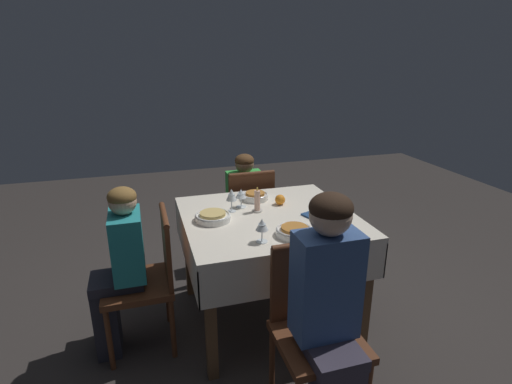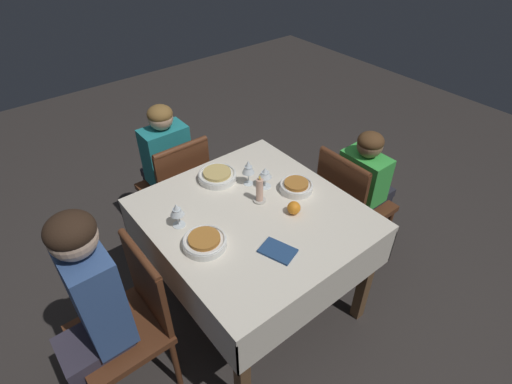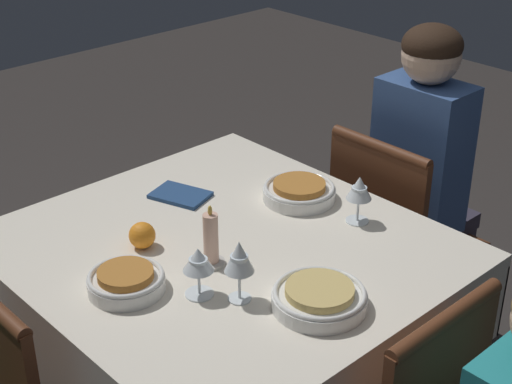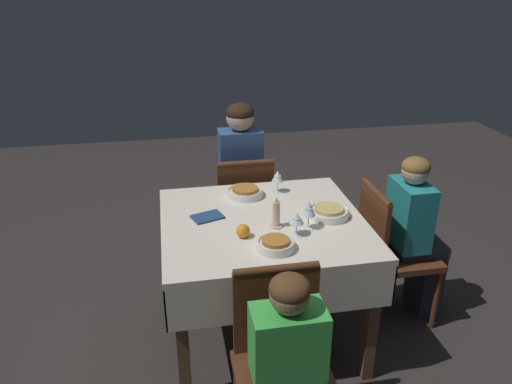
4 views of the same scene
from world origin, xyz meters
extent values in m
plane|color=#332D2B|center=(0.00, 0.00, 0.00)|extent=(8.00, 8.00, 0.00)
cube|color=silver|center=(0.00, 0.00, 0.76)|extent=(1.11, 1.04, 0.04)
cube|color=silver|center=(0.00, 0.52, 0.63)|extent=(1.11, 0.01, 0.23)
cube|color=silver|center=(0.00, -0.52, 0.63)|extent=(1.11, 0.01, 0.23)
cube|color=silver|center=(0.55, 0.00, 0.63)|extent=(0.01, 1.04, 0.23)
cube|color=silver|center=(-0.55, 0.00, 0.63)|extent=(0.01, 1.04, 0.23)
cube|color=brown|center=(0.49, 0.45, 0.37)|extent=(0.06, 0.06, 0.74)
cube|color=brown|center=(-0.49, 0.45, 0.37)|extent=(0.06, 0.06, 0.74)
cube|color=brown|center=(0.49, -0.45, 0.37)|extent=(0.06, 0.06, 0.74)
cube|color=brown|center=(-0.49, -0.45, 0.37)|extent=(0.06, 0.06, 0.74)
cube|color=#562D19|center=(-0.01, -0.83, 0.43)|extent=(0.42, 0.42, 0.04)
cube|color=#562D19|center=(-0.01, -0.64, 0.66)|extent=(0.38, 0.03, 0.42)
cylinder|color=#562D19|center=(-0.01, -0.64, 0.88)|extent=(0.37, 0.04, 0.04)
cylinder|color=#562D19|center=(-0.19, -1.01, 0.21)|extent=(0.03, 0.03, 0.41)
cylinder|color=#562D19|center=(0.17, -1.01, 0.21)|extent=(0.03, 0.03, 0.41)
cylinder|color=#562D19|center=(-0.19, -0.65, 0.21)|extent=(0.03, 0.03, 0.41)
cylinder|color=#562D19|center=(0.17, -0.65, 0.21)|extent=(0.03, 0.03, 0.41)
cube|color=#562D19|center=(-0.86, -0.04, 0.43)|extent=(0.42, 0.42, 0.04)
cube|color=#562D19|center=(-0.67, -0.04, 0.66)|extent=(0.03, 0.38, 0.42)
cylinder|color=#562D19|center=(-0.67, -0.04, 0.88)|extent=(0.04, 0.37, 0.04)
cylinder|color=#562D19|center=(-1.05, 0.14, 0.21)|extent=(0.03, 0.03, 0.41)
cylinder|color=#562D19|center=(-1.05, -0.22, 0.21)|extent=(0.03, 0.03, 0.41)
cylinder|color=#562D19|center=(-0.68, 0.14, 0.21)|extent=(0.03, 0.03, 0.41)
cylinder|color=#562D19|center=(-0.68, -0.22, 0.21)|extent=(0.03, 0.03, 0.41)
cube|color=#562D19|center=(0.07, 0.83, 0.43)|extent=(0.42, 0.42, 0.04)
cube|color=#562D19|center=(0.07, 0.64, 0.66)|extent=(0.38, 0.03, 0.42)
cylinder|color=#562D19|center=(0.07, 0.64, 0.88)|extent=(0.37, 0.04, 0.04)
cylinder|color=#562D19|center=(-0.11, 0.65, 0.21)|extent=(0.03, 0.03, 0.41)
cube|color=#383342|center=(-0.01, -1.03, 0.23)|extent=(0.22, 0.14, 0.45)
cube|color=#383342|center=(-0.01, -0.95, 0.48)|extent=(0.24, 0.31, 0.06)
cube|color=#38568E|center=(-0.01, -0.86, 0.77)|extent=(0.30, 0.18, 0.52)
sphere|color=beige|center=(-0.01, -0.86, 1.12)|extent=(0.19, 0.19, 0.19)
ellipsoid|color=black|center=(-0.01, -0.86, 1.16)|extent=(0.19, 0.19, 0.13)
cube|color=#282833|center=(-1.07, -0.04, 0.23)|extent=(0.14, 0.22, 0.45)
cube|color=#282833|center=(-0.98, -0.04, 0.48)|extent=(0.31, 0.24, 0.06)
cube|color=teal|center=(-0.90, -0.04, 0.71)|extent=(0.18, 0.30, 0.40)
sphere|color=#D6A884|center=(-0.90, -0.04, 0.99)|extent=(0.16, 0.16, 0.16)
ellipsoid|color=brown|center=(-0.90, -0.04, 1.02)|extent=(0.16, 0.16, 0.11)
cube|color=green|center=(0.07, 0.86, 0.67)|extent=(0.30, 0.18, 0.31)
sphere|color=#9E7051|center=(0.07, 0.86, 0.90)|extent=(0.16, 0.16, 0.16)
ellipsoid|color=brown|center=(0.07, 0.86, 0.93)|extent=(0.16, 0.16, 0.11)
cylinder|color=white|center=(0.04, -0.33, 0.80)|extent=(0.22, 0.22, 0.04)
torus|color=white|center=(0.04, -0.33, 0.82)|extent=(0.21, 0.21, 0.01)
cylinder|color=#B2702D|center=(0.04, -0.33, 0.83)|extent=(0.16, 0.16, 0.02)
cylinder|color=white|center=(-0.16, -0.36, 0.78)|extent=(0.07, 0.07, 0.00)
cylinder|color=white|center=(-0.16, -0.36, 0.82)|extent=(0.01, 0.01, 0.07)
cone|color=white|center=(-0.16, -0.36, 0.89)|extent=(0.07, 0.07, 0.07)
cylinder|color=white|center=(-0.16, -0.36, 0.87)|extent=(0.04, 0.04, 0.03)
cylinder|color=white|center=(-0.37, 0.02, 0.80)|extent=(0.23, 0.23, 0.04)
torus|color=white|center=(-0.37, 0.02, 0.82)|extent=(0.22, 0.22, 0.01)
cylinder|color=tan|center=(-0.37, 0.02, 0.83)|extent=(0.16, 0.16, 0.02)
cylinder|color=white|center=(-0.22, 0.14, 0.78)|extent=(0.06, 0.06, 0.00)
cylinder|color=white|center=(-0.22, 0.14, 0.82)|extent=(0.01, 0.01, 0.08)
cone|color=white|center=(-0.22, 0.14, 0.90)|extent=(0.07, 0.07, 0.08)
cylinder|color=white|center=(-0.22, 0.14, 0.88)|extent=(0.04, 0.04, 0.04)
cylinder|color=white|center=(0.00, 0.32, 0.80)|extent=(0.19, 0.19, 0.04)
torus|color=white|center=(0.00, 0.32, 0.82)|extent=(0.19, 0.19, 0.01)
cylinder|color=#B2702D|center=(0.00, 0.32, 0.83)|extent=(0.14, 0.14, 0.02)
cylinder|color=white|center=(-0.14, 0.20, 0.78)|extent=(0.07, 0.07, 0.00)
cylinder|color=white|center=(-0.14, 0.20, 0.82)|extent=(0.01, 0.01, 0.07)
cone|color=white|center=(-0.14, 0.20, 0.88)|extent=(0.08, 0.08, 0.06)
cylinder|color=white|center=(-0.14, 0.20, 0.87)|extent=(0.05, 0.05, 0.03)
cylinder|color=beige|center=(-0.05, 0.09, 0.78)|extent=(0.07, 0.07, 0.01)
cylinder|color=beige|center=(-0.05, 0.09, 0.86)|extent=(0.04, 0.04, 0.14)
ellipsoid|color=#F9C64C|center=(-0.05, 0.09, 0.94)|extent=(0.01, 0.01, 0.03)
sphere|color=orange|center=(0.14, 0.17, 0.82)|extent=(0.07, 0.07, 0.07)
cube|color=navy|center=(0.30, -0.08, 0.79)|extent=(0.19, 0.16, 0.01)
camera|label=1|loc=(-0.78, -2.30, 1.78)|focal=28.00mm
camera|label=2|loc=(1.27, -0.99, 2.19)|focal=28.00mm
camera|label=3|loc=(-1.38, 1.17, 1.87)|focal=55.00mm
camera|label=4|loc=(0.49, 2.39, 2.04)|focal=35.00mm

